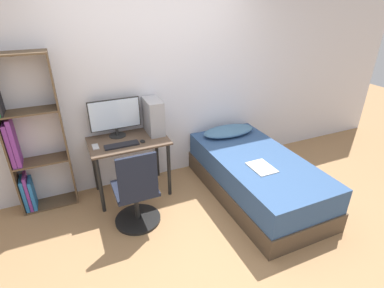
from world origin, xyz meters
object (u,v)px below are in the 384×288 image
bed (256,176)px  pc_tower (153,116)px  office_chair (137,197)px  monitor (115,116)px  keyboard (122,145)px  bookshelf (26,145)px

bed → pc_tower: 1.48m
office_chair → pc_tower: size_ratio=2.20×
office_chair → monitor: (-0.00, 0.80, 0.64)m
keyboard → bed: bearing=-20.6°
bookshelf → office_chair: 1.36m
keyboard → pc_tower: (0.46, 0.21, 0.20)m
monitor → keyboard: monitor is taller
office_chair → keyboard: (-0.01, 0.51, 0.39)m
pc_tower → bookshelf: bearing=177.2°
bookshelf → pc_tower: bookshelf is taller
bookshelf → office_chair: (1.00, -0.79, -0.47)m
office_chair → monitor: bearing=90.2°
bookshelf → keyboard: bearing=-15.8°
bed → monitor: monitor is taller
monitor → keyboard: size_ratio=1.55×
monitor → bookshelf: bearing=-179.3°
office_chair → monitor: size_ratio=1.56×
monitor → keyboard: 0.38m
bookshelf → keyboard: size_ratio=4.63×
office_chair → bed: office_chair is taller
office_chair → monitor: 1.02m
bookshelf → keyboard: bookshelf is taller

